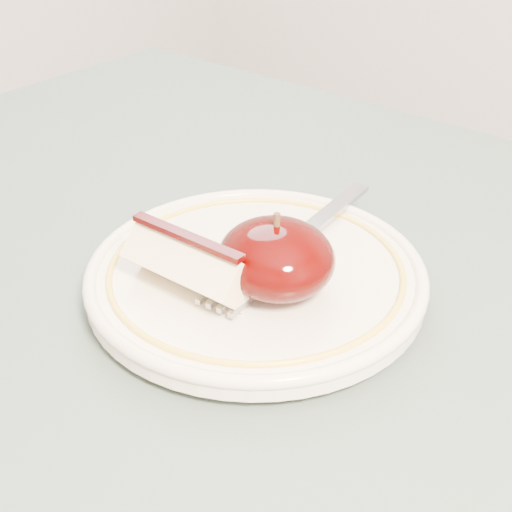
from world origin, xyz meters
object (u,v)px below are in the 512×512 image
Objects in this scene: table at (143,474)px; apple_half at (276,258)px; plate at (256,274)px; fork at (293,243)px.

apple_half reaches higher than table.
table is at bearing -108.51° from apple_half.
fork is at bearing 83.60° from plate.
plate is at bearing 158.03° from apple_half.
apple_half reaches higher than fork.
apple_half is 0.38× the size of fork.
table is 0.16m from apple_half.
plate is 3.03× the size of apple_half.
fork is (-0.02, 0.04, -0.02)m from apple_half.
table is 4.12× the size of plate.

